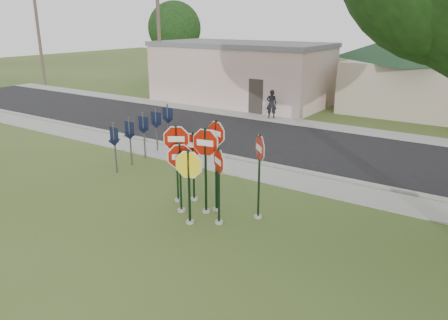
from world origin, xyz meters
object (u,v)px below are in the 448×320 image
Objects in this scene: pedestrian at (272,104)px; stop_sign_center at (206,157)px; utility_pole_near at (159,30)px; stop_sign_yellow at (189,177)px; stop_sign_left at (180,169)px.

stop_sign_center is at bearing 85.83° from pedestrian.
utility_pole_near reaches higher than pedestrian.
pedestrian is at bearing 108.74° from stop_sign_yellow.
stop_sign_center reaches higher than stop_sign_left.
utility_pole_near reaches higher than stop_sign_center.
stop_sign_yellow is 1.39× the size of pedestrian.
stop_sign_left is 0.24× the size of utility_pole_near.
stop_sign_left is (-0.68, -0.38, -0.38)m from stop_sign_center.
stop_sign_left is at bearing 145.77° from stop_sign_yellow.
utility_pole_near reaches higher than stop_sign_yellow.
pedestrian is (-4.61, 12.86, -0.88)m from stop_sign_center.
utility_pole_near is at bearing 133.53° from stop_sign_left.
utility_pole_near is at bearing 135.74° from stop_sign_center.
stop_sign_center reaches higher than pedestrian.
stop_sign_yellow reaches higher than pedestrian.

